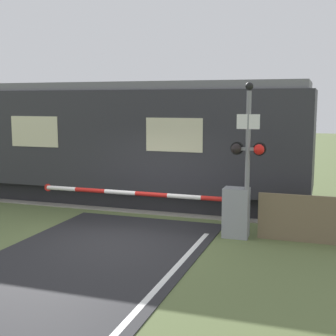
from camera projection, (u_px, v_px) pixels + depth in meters
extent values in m
plane|color=#5B6B3D|center=(121.00, 239.00, 11.01)|extent=(80.00, 80.00, 0.00)
cube|color=gray|center=(174.00, 203.00, 14.79)|extent=(36.00, 3.20, 0.03)
cube|color=#595451|center=(166.00, 206.00, 14.11)|extent=(36.00, 0.08, 0.10)
cube|color=#595451|center=(180.00, 197.00, 15.46)|extent=(36.00, 0.08, 0.10)
cube|color=black|center=(62.00, 187.00, 16.03)|extent=(15.13, 2.46, 0.60)
cube|color=#2D2D33|center=(60.00, 135.00, 15.78)|extent=(16.45, 2.89, 2.94)
cube|color=slate|center=(58.00, 88.00, 15.56)|extent=(16.12, 2.66, 0.24)
cube|color=beige|center=(174.00, 135.00, 12.95)|extent=(1.64, 0.02, 0.94)
cube|color=beige|center=(34.00, 132.00, 14.39)|extent=(1.64, 0.02, 0.94)
cube|color=gray|center=(236.00, 213.00, 11.08)|extent=(0.60, 0.44, 1.19)
cylinder|color=gray|center=(236.00, 200.00, 11.04)|extent=(0.16, 0.16, 0.18)
cylinder|color=red|center=(218.00, 199.00, 11.18)|extent=(0.86, 0.11, 0.11)
cylinder|color=white|center=(184.00, 197.00, 11.45)|extent=(0.86, 0.11, 0.11)
cylinder|color=red|center=(151.00, 194.00, 11.72)|extent=(0.86, 0.11, 0.11)
cylinder|color=white|center=(120.00, 192.00, 11.99)|extent=(0.86, 0.11, 0.11)
cylinder|color=red|center=(90.00, 190.00, 12.26)|extent=(0.86, 0.11, 0.11)
cylinder|color=white|center=(62.00, 188.00, 12.54)|extent=(0.86, 0.11, 0.11)
cylinder|color=red|center=(48.00, 187.00, 12.67)|extent=(0.20, 0.02, 0.20)
cylinder|color=gray|center=(247.00, 167.00, 10.69)|extent=(0.11, 0.11, 3.45)
cube|color=gray|center=(248.00, 149.00, 10.63)|extent=(0.63, 0.07, 0.07)
sphere|color=black|center=(236.00, 149.00, 10.67)|extent=(0.24, 0.24, 0.24)
sphere|color=red|center=(259.00, 150.00, 10.51)|extent=(0.24, 0.24, 0.24)
cylinder|color=black|center=(237.00, 148.00, 10.77)|extent=(0.30, 0.06, 0.30)
cylinder|color=black|center=(260.00, 149.00, 10.61)|extent=(0.30, 0.06, 0.30)
cube|color=white|center=(248.00, 122.00, 10.51)|extent=(0.52, 0.02, 0.33)
sphere|color=black|center=(249.00, 86.00, 10.43)|extent=(0.18, 0.18, 0.18)
cube|color=#726047|center=(326.00, 220.00, 10.53)|extent=(3.03, 0.06, 1.10)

